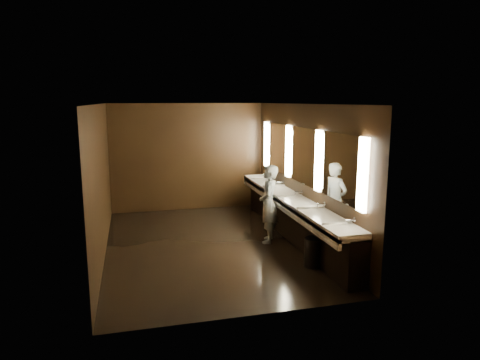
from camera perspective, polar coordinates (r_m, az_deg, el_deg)
name	(u,v)px	position (r m, az deg, el deg)	size (l,w,h in m)	color
floor	(209,245)	(8.75, -4.17, -8.59)	(6.00, 6.00, 0.00)	black
ceiling	(207,104)	(8.27, -4.43, 10.07)	(4.00, 6.00, 0.02)	#2D2D2B
wall_back	(188,157)	(11.33, -6.96, 3.04)	(4.00, 0.02, 2.80)	black
wall_front	(249,216)	(5.54, 1.16, -4.79)	(4.00, 0.02, 2.80)	black
wall_left	(101,181)	(8.30, -18.03, -0.15)	(0.02, 6.00, 2.80)	black
wall_right	(303,172)	(8.96, 8.40, 1.02)	(0.02, 6.00, 2.80)	black
sink_counter	(293,215)	(9.07, 7.04, -4.67)	(0.55, 5.40, 1.01)	black
mirror_band	(303,156)	(8.90, 8.35, 3.24)	(0.06, 5.03, 1.15)	#FFF3C7
person	(269,204)	(8.72, 3.84, -3.21)	(0.58, 0.38, 1.59)	#91B4D8
trash_bin	(314,252)	(7.68, 9.78, -9.48)	(0.33, 0.33, 0.51)	black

